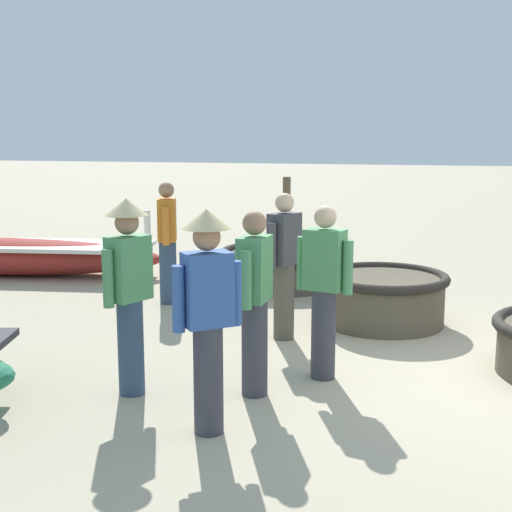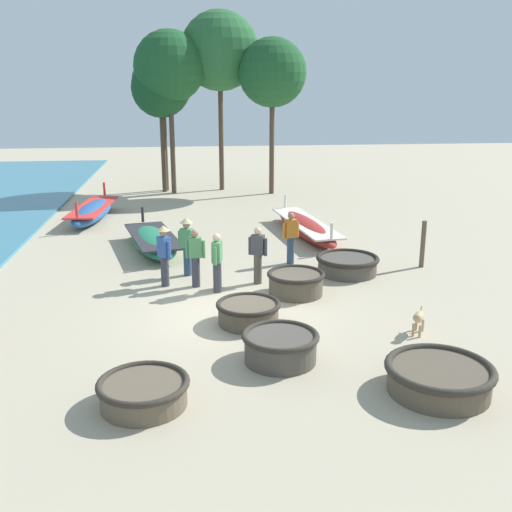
{
  "view_description": "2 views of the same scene",
  "coord_description": "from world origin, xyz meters",
  "px_view_note": "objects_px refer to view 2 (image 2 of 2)",
  "views": [
    {
      "loc": [
        -6.42,
        0.67,
        2.22
      ],
      "look_at": [
        0.52,
        2.33,
        0.95
      ],
      "focal_mm": 50.0,
      "sensor_mm": 36.0,
      "label": 1
    },
    {
      "loc": [
        -0.97,
        -13.3,
        5.22
      ],
      "look_at": [
        0.82,
        2.2,
        0.75
      ],
      "focal_mm": 42.0,
      "sensor_mm": 36.0,
      "label": 2
    }
  ],
  "objects_px": {
    "long_boat_blue_hull": "(93,212)",
    "tree_left_mid": "(162,83)",
    "fisherman_standing_left": "(187,243)",
    "mooring_post_shoreline": "(423,244)",
    "coracle_weathered": "(280,346)",
    "tree_leftmost": "(272,73)",
    "coracle_center": "(296,282)",
    "coracle_beside_post": "(144,392)",
    "long_boat_green_hull": "(306,227)",
    "fisherman_hauling": "(164,252)",
    "fisherman_crouching": "(291,237)",
    "tree_right_mid": "(169,67)",
    "fisherman_standing_right": "(258,254)",
    "long_boat_white_hull": "(153,241)",
    "coracle_far_right": "(347,264)",
    "fisherman_by_coracle": "(217,261)",
    "dog": "(419,318)",
    "tree_tall_back": "(161,88)",
    "tree_rightmost": "(220,51)",
    "coracle_front_right": "(439,377)",
    "coracle_far_left": "(248,312)",
    "fisherman_with_hat": "(195,257)"
  },
  "relations": [
    {
      "from": "long_boat_blue_hull",
      "to": "tree_left_mid",
      "type": "xyz_separation_m",
      "value": [
        2.73,
        6.79,
        4.95
      ]
    },
    {
      "from": "fisherman_standing_left",
      "to": "mooring_post_shoreline",
      "type": "bearing_deg",
      "value": 0.04
    },
    {
      "from": "coracle_weathered",
      "to": "tree_leftmost",
      "type": "height_order",
      "value": "tree_leftmost"
    },
    {
      "from": "coracle_center",
      "to": "coracle_beside_post",
      "type": "relative_size",
      "value": 0.95
    },
    {
      "from": "coracle_beside_post",
      "to": "long_boat_green_hull",
      "type": "bearing_deg",
      "value": 66.27
    },
    {
      "from": "fisherman_hauling",
      "to": "tree_leftmost",
      "type": "bearing_deg",
      "value": 70.72
    },
    {
      "from": "mooring_post_shoreline",
      "to": "tree_left_mid",
      "type": "relative_size",
      "value": 0.21
    },
    {
      "from": "long_boat_blue_hull",
      "to": "fisherman_crouching",
      "type": "distance_m",
      "value": 9.73
    },
    {
      "from": "fisherman_crouching",
      "to": "tree_right_mid",
      "type": "distance_m",
      "value": 14.33
    },
    {
      "from": "fisherman_standing_right",
      "to": "mooring_post_shoreline",
      "type": "distance_m",
      "value": 5.1
    },
    {
      "from": "long_boat_blue_hull",
      "to": "fisherman_standing_left",
      "type": "xyz_separation_m",
      "value": [
        3.73,
        -7.72,
        0.62
      ]
    },
    {
      "from": "coracle_center",
      "to": "long_boat_white_hull",
      "type": "height_order",
      "value": "long_boat_white_hull"
    },
    {
      "from": "coracle_far_right",
      "to": "fisherman_by_coracle",
      "type": "relative_size",
      "value": 1.15
    },
    {
      "from": "dog",
      "to": "long_boat_blue_hull",
      "type": "bearing_deg",
      "value": 124.71
    },
    {
      "from": "fisherman_hauling",
      "to": "long_boat_green_hull",
      "type": "bearing_deg",
      "value": 46.64
    },
    {
      "from": "coracle_far_right",
      "to": "long_boat_green_hull",
      "type": "height_order",
      "value": "long_boat_green_hull"
    },
    {
      "from": "tree_tall_back",
      "to": "fisherman_standing_right",
      "type": "bearing_deg",
      "value": -78.81
    },
    {
      "from": "tree_right_mid",
      "to": "coracle_far_right",
      "type": "bearing_deg",
      "value": -69.83
    },
    {
      "from": "tree_leftmost",
      "to": "long_boat_green_hull",
      "type": "bearing_deg",
      "value": -89.9
    },
    {
      "from": "coracle_beside_post",
      "to": "fisherman_crouching",
      "type": "xyz_separation_m",
      "value": [
        3.87,
        7.97,
        0.58
      ]
    },
    {
      "from": "fisherman_crouching",
      "to": "tree_rightmost",
      "type": "xyz_separation_m",
      "value": [
        -1.26,
        13.53,
        5.95
      ]
    },
    {
      "from": "long_boat_blue_hull",
      "to": "coracle_front_right",
      "type": "bearing_deg",
      "value": -61.7
    },
    {
      "from": "tree_right_mid",
      "to": "tree_tall_back",
      "type": "xyz_separation_m",
      "value": [
        -0.47,
        0.42,
        -0.99
      ]
    },
    {
      "from": "coracle_weathered",
      "to": "fisherman_hauling",
      "type": "relative_size",
      "value": 0.91
    },
    {
      "from": "coracle_far_right",
      "to": "coracle_weathered",
      "type": "relative_size",
      "value": 1.18
    },
    {
      "from": "long_boat_green_hull",
      "to": "coracle_far_left",
      "type": "bearing_deg",
      "value": -109.85
    },
    {
      "from": "coracle_beside_post",
      "to": "fisherman_standing_left",
      "type": "distance_m",
      "value": 7.23
    },
    {
      "from": "coracle_far_right",
      "to": "coracle_front_right",
      "type": "bearing_deg",
      "value": -91.64
    },
    {
      "from": "tree_leftmost",
      "to": "tree_right_mid",
      "type": "relative_size",
      "value": 0.95
    },
    {
      "from": "coracle_far_right",
      "to": "mooring_post_shoreline",
      "type": "height_order",
      "value": "mooring_post_shoreline"
    },
    {
      "from": "long_boat_blue_hull",
      "to": "fisherman_hauling",
      "type": "height_order",
      "value": "fisherman_hauling"
    },
    {
      "from": "coracle_front_right",
      "to": "fisherman_with_hat",
      "type": "relative_size",
      "value": 1.22
    },
    {
      "from": "fisherman_crouching",
      "to": "fisherman_standing_right",
      "type": "relative_size",
      "value": 1.0
    },
    {
      "from": "fisherman_crouching",
      "to": "tree_right_mid",
      "type": "relative_size",
      "value": 0.2
    },
    {
      "from": "fisherman_crouching",
      "to": "tree_rightmost",
      "type": "distance_m",
      "value": 14.83
    },
    {
      "from": "fisherman_standing_right",
      "to": "fisherman_with_hat",
      "type": "bearing_deg",
      "value": -177.25
    },
    {
      "from": "long_boat_blue_hull",
      "to": "long_boat_white_hull",
      "type": "bearing_deg",
      "value": -61.91
    },
    {
      "from": "coracle_far_right",
      "to": "mooring_post_shoreline",
      "type": "distance_m",
      "value": 2.43
    },
    {
      "from": "dog",
      "to": "tree_right_mid",
      "type": "relative_size",
      "value": 0.08
    },
    {
      "from": "long_boat_white_hull",
      "to": "tree_right_mid",
      "type": "distance_m",
      "value": 12.29
    },
    {
      "from": "dog",
      "to": "tree_right_mid",
      "type": "distance_m",
      "value": 20.07
    },
    {
      "from": "coracle_front_right",
      "to": "fisherman_with_hat",
      "type": "height_order",
      "value": "fisherman_with_hat"
    },
    {
      "from": "coracle_front_right",
      "to": "tree_tall_back",
      "type": "distance_m",
      "value": 22.53
    },
    {
      "from": "dog",
      "to": "fisherman_with_hat",
      "type": "bearing_deg",
      "value": 141.38
    },
    {
      "from": "long_boat_blue_hull",
      "to": "fisherman_standing_left",
      "type": "relative_size",
      "value": 2.95
    },
    {
      "from": "fisherman_by_coracle",
      "to": "fisherman_standing_right",
      "type": "distance_m",
      "value": 1.27
    },
    {
      "from": "coracle_weathered",
      "to": "dog",
      "type": "relative_size",
      "value": 2.49
    },
    {
      "from": "coracle_weathered",
      "to": "fisherman_standing_right",
      "type": "xyz_separation_m",
      "value": [
        0.12,
        4.8,
        0.52
      ]
    },
    {
      "from": "coracle_front_right",
      "to": "fisherman_crouching",
      "type": "height_order",
      "value": "fisherman_crouching"
    },
    {
      "from": "tree_leftmost",
      "to": "fisherman_with_hat",
      "type": "bearing_deg",
      "value": -106.01
    }
  ]
}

